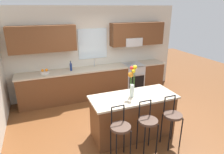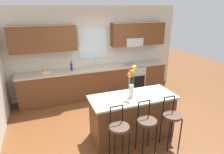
{
  "view_description": "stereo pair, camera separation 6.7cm",
  "coord_description": "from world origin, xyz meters",
  "views": [
    {
      "loc": [
        -1.61,
        -3.77,
        2.66
      ],
      "look_at": [
        0.07,
        0.55,
        1.0
      ],
      "focal_mm": 31.49,
      "sensor_mm": 36.0,
      "label": 1
    },
    {
      "loc": [
        -1.55,
        -3.79,
        2.66
      ],
      "look_at": [
        0.07,
        0.55,
        1.0
      ],
      "focal_mm": 31.49,
      "sensor_mm": 36.0,
      "label": 2
    }
  ],
  "objects": [
    {
      "name": "fruit_bowl_oranges",
      "position": [
        -1.48,
        1.7,
        0.96
      ],
      "size": [
        0.24,
        0.24,
        0.13
      ],
      "color": "silver",
      "rests_on": "counter_run"
    },
    {
      "name": "bottle_olive_oil",
      "position": [
        -0.75,
        1.7,
        1.03
      ],
      "size": [
        0.06,
        0.06,
        0.29
      ],
      "color": "navy",
      "rests_on": "counter_run"
    },
    {
      "name": "flower_vase",
      "position": [
        0.09,
        -0.5,
        1.29
      ],
      "size": [
        0.18,
        0.13,
        0.67
      ],
      "color": "silver",
      "rests_on": "kitchen_island"
    },
    {
      "name": "kitchen_island",
      "position": [
        0.14,
        -0.5,
        0.46
      ],
      "size": [
        1.79,
        0.77,
        0.92
      ],
      "color": "brown",
      "rests_on": "ground"
    },
    {
      "name": "oven_range",
      "position": [
        1.24,
        1.68,
        0.46
      ],
      "size": [
        0.6,
        0.64,
        0.92
      ],
      "color": "#B7BABC",
      "rests_on": "ground"
    },
    {
      "name": "ground_plane",
      "position": [
        0.0,
        0.0,
        0.0
      ],
      "size": [
        14.0,
        14.0,
        0.0
      ],
      "primitive_type": "plane",
      "color": "brown"
    },
    {
      "name": "back_wall_assembly",
      "position": [
        0.02,
        1.98,
        1.51
      ],
      "size": [
        5.6,
        0.5,
        2.7
      ],
      "color": "beige",
      "rests_on": "ground"
    },
    {
      "name": "bar_stool_near",
      "position": [
        -0.41,
        -1.1,
        0.64
      ],
      "size": [
        0.36,
        0.36,
        1.04
      ],
      "color": "black",
      "rests_on": "ground"
    },
    {
      "name": "bar_stool_middle",
      "position": [
        0.14,
        -1.1,
        0.64
      ],
      "size": [
        0.36,
        0.36,
        1.04
      ],
      "color": "black",
      "rests_on": "ground"
    },
    {
      "name": "bar_stool_far",
      "position": [
        0.69,
        -1.1,
        0.64
      ],
      "size": [
        0.36,
        0.36,
        1.04
      ],
      "color": "black",
      "rests_on": "ground"
    },
    {
      "name": "counter_run",
      "position": [
        -0.0,
        1.7,
        0.47
      ],
      "size": [
        4.56,
        0.64,
        0.92
      ],
      "color": "brown",
      "rests_on": "ground"
    },
    {
      "name": "sink_faucet",
      "position": [
        -0.01,
        1.84,
        1.06
      ],
      "size": [
        0.02,
        0.13,
        0.23
      ],
      "color": "#B7BABC",
      "rests_on": "counter_run"
    }
  ]
}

